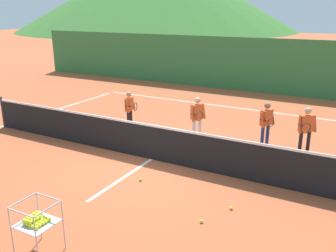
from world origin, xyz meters
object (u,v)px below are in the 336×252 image
object	(u,v)px
student_3	(306,126)
ball_cart	(36,221)
tennis_ball_5	(231,208)
student_0	(130,106)
tennis_ball_0	(141,180)
student_2	(266,120)
tennis_net	(151,142)
student_1	(197,115)
tennis_ball_3	(202,221)

from	to	relation	value
student_3	ball_cart	world-z (taller)	student_3
ball_cart	tennis_ball_5	bearing A→B (deg)	50.49
student_0	tennis_ball_0	distance (m)	4.10
student_0	ball_cart	bearing A→B (deg)	-68.44
student_2	tennis_ball_0	xyz separation A→B (m)	(-1.93, -3.66, -0.75)
ball_cart	student_2	bearing A→B (deg)	73.61
student_3	tennis_ball_5	bearing A→B (deg)	-101.08
tennis_net	student_0	world-z (taller)	student_0
tennis_ball_5	student_2	bearing A→B (deg)	95.16
student_3	student_2	bearing A→B (deg)	176.77
ball_cart	tennis_ball_0	xyz separation A→B (m)	(0.03, 3.00, -0.56)
student_3	ball_cart	distance (m)	7.28
student_1	student_3	xyz separation A→B (m)	(3.07, 0.37, -0.00)
student_1	student_3	size ratio (longest dim) A/B	1.01
tennis_net	student_3	bearing A→B (deg)	34.29
student_1	tennis_ball_3	world-z (taller)	student_1
student_0	student_1	distance (m)	2.43
student_1	ball_cart	bearing A→B (deg)	-89.88
tennis_net	tennis_ball_5	world-z (taller)	tennis_net
student_0	student_2	distance (m)	4.43
tennis_net	student_2	distance (m)	3.42
tennis_net	tennis_ball_5	xyz separation A→B (m)	(2.73, -1.43, -0.47)
student_1	tennis_ball_3	bearing A→B (deg)	-64.36
tennis_net	student_2	xyz separation A→B (m)	(2.38, 2.43, 0.29)
student_3	ball_cart	xyz separation A→B (m)	(-3.05, -6.60, -0.20)
tennis_net	tennis_ball_3	xyz separation A→B (m)	(2.40, -2.15, -0.47)
student_1	tennis_ball_5	size ratio (longest dim) A/B	19.48
tennis_net	tennis_ball_0	distance (m)	1.39
student_1	tennis_ball_0	bearing A→B (deg)	-89.25
student_2	ball_cart	bearing A→B (deg)	-106.39
student_3	tennis_net	bearing A→B (deg)	-145.71
tennis_net	student_1	bearing A→B (deg)	78.44
student_2	tennis_ball_5	xyz separation A→B (m)	(0.35, -3.86, -0.75)
tennis_ball_3	student_2	bearing A→B (deg)	90.26
student_2	tennis_ball_0	bearing A→B (deg)	-117.81
tennis_ball_3	ball_cart	bearing A→B (deg)	-133.57
tennis_ball_0	tennis_ball_5	distance (m)	2.29
student_1	ball_cart	world-z (taller)	student_1
tennis_net	tennis_ball_5	size ratio (longest dim) A/B	172.59
student_2	tennis_ball_0	world-z (taller)	student_2
student_0	tennis_ball_3	distance (m)	6.08
tennis_net	student_2	size ratio (longest dim) A/B	8.97
tennis_ball_5	student_0	bearing A→B (deg)	144.50
student_0	student_1	xyz separation A→B (m)	(2.43, 0.04, 0.05)
tennis_ball_3	student_0	bearing A→B (deg)	137.13
tennis_net	student_1	world-z (taller)	student_1
student_0	student_3	distance (m)	5.52
tennis_net	student_0	bearing A→B (deg)	135.93
tennis_ball_3	tennis_ball_5	bearing A→B (deg)	65.46
student_3	tennis_ball_3	world-z (taller)	student_3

